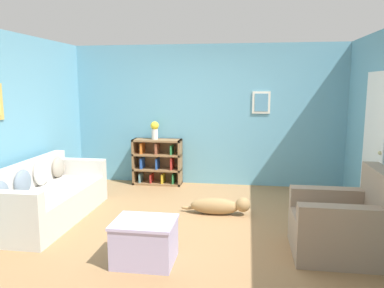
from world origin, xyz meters
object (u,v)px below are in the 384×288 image
object	(u,v)px
recliner_chair	(345,225)
coffee_table	(145,240)
couch	(46,198)
bookshelf	(158,162)
dog	(220,206)
vase	(155,129)

from	to	relation	value
recliner_chair	coffee_table	distance (m)	2.20
couch	recliner_chair	distance (m)	3.90
couch	recliner_chair	size ratio (longest dim) A/B	2.04
bookshelf	dog	xyz separation A→B (m)	(1.30, -1.53, -0.29)
couch	bookshelf	world-z (taller)	bookshelf
dog	couch	bearing A→B (deg)	-167.43
couch	dog	size ratio (longest dim) A/B	2.00
couch	bookshelf	size ratio (longest dim) A/B	2.24
couch	dog	bearing A→B (deg)	12.57
bookshelf	coffee_table	xyz separation A→B (m)	(0.62, -3.12, -0.18)
vase	recliner_chair	bearing A→B (deg)	-42.91
couch	recliner_chair	bearing A→B (deg)	-8.23
couch	coffee_table	bearing A→B (deg)	-31.60
vase	couch	bearing A→B (deg)	-117.46
dog	coffee_table	bearing A→B (deg)	-113.07
recliner_chair	dog	distance (m)	1.84
dog	vase	bearing A→B (deg)	131.62
bookshelf	vase	bearing A→B (deg)	-152.07
couch	dog	distance (m)	2.47
couch	vase	bearing A→B (deg)	62.54
coffee_table	dog	bearing A→B (deg)	66.93
coffee_table	dog	xyz separation A→B (m)	(0.68, 1.59, -0.12)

